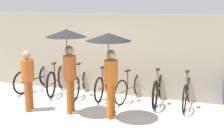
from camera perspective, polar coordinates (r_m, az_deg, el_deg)
ground_plane at (r=7.47m, az=-6.34°, el=-8.82°), size 30.00×30.00×0.00m
back_wall at (r=9.16m, az=-0.38°, el=2.89°), size 13.64×0.12×2.36m
parked_bicycle_0 at (r=9.96m, az=-13.89°, el=-1.47°), size 0.50×1.79×1.08m
parked_bicycle_1 at (r=9.56m, az=-10.06°, el=-1.73°), size 0.54×1.80×0.98m
parked_bicycle_2 at (r=9.28m, az=-5.68°, el=-2.30°), size 0.44×1.68×0.97m
parked_bicycle_3 at (r=8.93m, az=-1.35°, el=-2.68°), size 0.44×1.68×0.98m
parked_bicycle_4 at (r=8.72m, az=3.48°, el=-3.09°), size 0.54×1.74×1.08m
parked_bicycle_5 at (r=8.55m, az=8.45°, el=-3.41°), size 0.44×1.82×1.06m
parked_bicycle_6 at (r=8.40m, az=13.57°, el=-3.92°), size 0.44×1.78×1.05m
pedestrian_leading at (r=7.99m, az=-15.14°, el=-1.15°), size 0.32×0.32×1.53m
pedestrian_center at (r=7.41m, az=-8.12°, el=3.83°), size 0.95×0.95×2.07m
pedestrian_trailing at (r=7.00m, az=-0.49°, el=3.39°), size 1.02×1.02×2.02m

